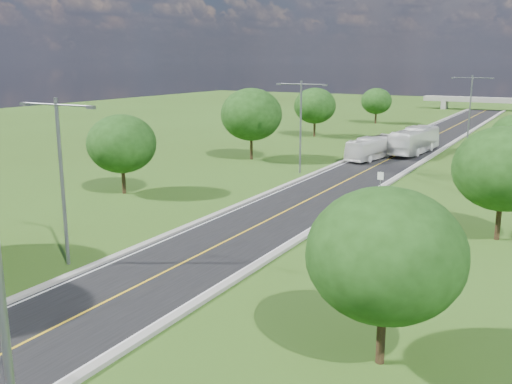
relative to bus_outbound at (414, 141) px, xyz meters
The scene contains 17 objects.
ground 4.92m from the bus_outbound, 109.70° to the right, with size 260.00×260.00×0.00m, color #304D15.
road 2.86m from the bus_outbound, 132.78° to the left, with size 8.00×150.00×0.06m, color black.
curb_left 6.26m from the bus_outbound, 163.90° to the left, with size 0.50×150.00×0.22m, color gray.
curb_right 3.58m from the bus_outbound, 31.79° to the left, with size 0.50×150.00×0.22m, color gray.
speed_limit_sign 26.59m from the bus_outbound, 82.11° to the right, with size 0.55×0.09×2.40m.
overpass 75.69m from the bus_outbound, 91.17° to the left, with size 30.00×3.00×3.20m.
streetlight_near_left 53.03m from the bus_outbound, 98.21° to the right, with size 5.90×0.25×10.00m.
streetlight_mid_left 21.17m from the bus_outbound, 111.34° to the right, with size 5.90×0.25×10.00m.
streetlight_far_right 14.98m from the bus_outbound, 71.97° to the left, with size 5.90×0.25×10.00m.
tree_lb 40.45m from the bus_outbound, 115.79° to the right, with size 6.30×6.30×7.33m.
tree_lc 22.22m from the bus_outbound, 139.12° to the right, with size 7.56×7.56×8.79m.
tree_ld 21.16m from the bus_outbound, 152.46° to the left, with size 6.72×6.72×7.82m.
tree_le 37.39m from the bus_outbound, 115.48° to the left, with size 5.88×5.88×6.84m.
tree_ra 55.81m from the bus_outbound, 77.09° to the right, with size 6.30×6.30×7.33m.
tree_rb 37.38m from the bus_outbound, 67.17° to the right, with size 6.72×6.72×7.82m.
bus_outbound is the anchor object (origin of this frame).
bus_inbound 7.72m from the bus_outbound, 116.09° to the right, with size 2.35×10.04×2.80m, color white.
Camera 1 is at (19.96, -10.89, 12.06)m, focal length 40.00 mm.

